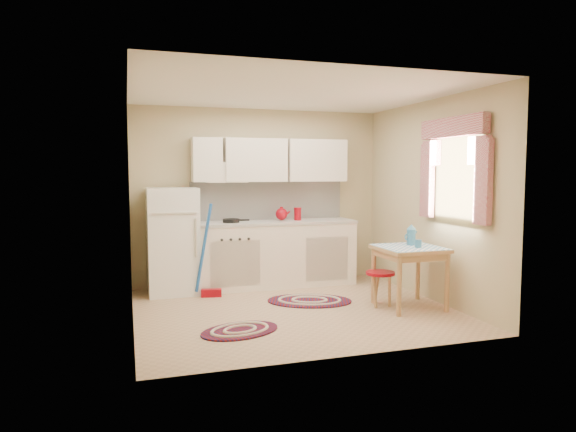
% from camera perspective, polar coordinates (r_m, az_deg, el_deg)
% --- Properties ---
extents(room_shell, '(3.64, 3.60, 2.52)m').
position_cam_1_polar(room_shell, '(6.16, 1.34, 4.82)').
color(room_shell, tan).
rests_on(room_shell, ground).
extents(fridge, '(0.65, 0.60, 1.40)m').
position_cam_1_polar(fridge, '(6.93, -12.67, -2.72)').
color(fridge, white).
rests_on(fridge, ground).
extents(broom, '(0.30, 0.16, 1.20)m').
position_cam_1_polar(broom, '(6.65, -8.57, -3.84)').
color(broom, blue).
rests_on(broom, ground).
extents(base_cabinets, '(2.25, 0.60, 0.88)m').
position_cam_1_polar(base_cabinets, '(7.27, -1.46, -4.32)').
color(base_cabinets, white).
rests_on(base_cabinets, ground).
extents(countertop, '(2.27, 0.62, 0.04)m').
position_cam_1_polar(countertop, '(7.21, -1.47, -0.71)').
color(countertop, '#B4B1AB').
rests_on(countertop, base_cabinets).
extents(frying_pan, '(0.23, 0.23, 0.05)m').
position_cam_1_polar(frying_pan, '(7.01, -6.34, -0.53)').
color(frying_pan, black).
rests_on(frying_pan, countertop).
extents(red_kettle, '(0.24, 0.23, 0.19)m').
position_cam_1_polar(red_kettle, '(7.23, -0.73, 0.21)').
color(red_kettle, maroon).
rests_on(red_kettle, countertop).
extents(red_canister, '(0.13, 0.13, 0.16)m').
position_cam_1_polar(red_canister, '(7.30, 1.08, 0.15)').
color(red_canister, maroon).
rests_on(red_canister, countertop).
extents(table, '(0.72, 0.72, 0.72)m').
position_cam_1_polar(table, '(6.29, 13.31, -6.65)').
color(table, tan).
rests_on(table, ground).
extents(stool, '(0.37, 0.37, 0.42)m').
position_cam_1_polar(stool, '(6.29, 10.20, -7.99)').
color(stool, maroon).
rests_on(stool, ground).
extents(coffee_pot, '(0.15, 0.14, 0.27)m').
position_cam_1_polar(coffee_pot, '(6.35, 13.53, -2.03)').
color(coffee_pot, teal).
rests_on(coffee_pot, table).
extents(mug, '(0.10, 0.10, 0.10)m').
position_cam_1_polar(mug, '(6.16, 14.27, -3.04)').
color(mug, teal).
rests_on(mug, table).
extents(rug_center, '(1.22, 1.02, 0.02)m').
position_cam_1_polar(rug_center, '(6.47, 2.40, -9.39)').
color(rug_center, '#680E0B').
rests_on(rug_center, ground).
extents(rug_left, '(0.96, 0.78, 0.02)m').
position_cam_1_polar(rug_left, '(5.33, -5.36, -12.57)').
color(rug_left, '#680E0B').
rests_on(rug_left, ground).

